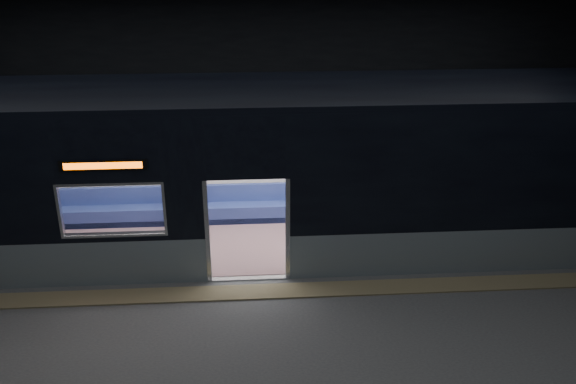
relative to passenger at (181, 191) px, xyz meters
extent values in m
cube|color=#47494C|center=(1.46, -3.55, -0.83)|extent=(24.00, 14.00, 0.01)
cube|color=black|center=(1.46, -3.55, 4.15)|extent=(24.00, 14.00, 0.04)
cube|color=black|center=(1.46, 3.43, 1.67)|extent=(24.00, 0.04, 5.00)
cube|color=#8C7F59|center=(1.46, -3.00, -0.81)|extent=(22.80, 0.50, 0.03)
cube|color=gray|center=(6.31, -2.49, -0.38)|extent=(8.30, 0.12, 0.90)
cube|color=black|center=(6.31, -2.49, 1.22)|extent=(8.30, 0.12, 2.30)
cube|color=black|center=(1.46, -2.49, 1.80)|extent=(1.40, 0.12, 1.15)
cube|color=#B7BABC|center=(0.72, -2.49, 0.20)|extent=(0.08, 0.14, 2.05)
cube|color=#B7BABC|center=(2.20, -2.49, 0.20)|extent=(0.08, 0.14, 2.05)
cube|color=black|center=(-0.99, -2.57, 1.56)|extent=(1.50, 0.04, 0.18)
cube|color=#F35505|center=(-0.99, -2.57, 1.56)|extent=(1.34, 0.03, 0.12)
cube|color=silver|center=(1.46, 0.39, 0.77)|extent=(18.00, 0.12, 3.20)
cube|color=black|center=(1.46, -1.05, 2.45)|extent=(18.00, 3.00, 0.15)
cube|color=gray|center=(1.46, -1.05, -0.81)|extent=(17.76, 2.76, 0.04)
cube|color=silver|center=(1.46, -1.05, 1.52)|extent=(17.76, 2.76, 0.10)
cube|color=#313F8F|center=(1.46, 0.07, -0.58)|extent=(11.00, 0.48, 0.41)
cube|color=#313F8F|center=(1.46, 0.26, -0.18)|extent=(11.00, 0.10, 0.40)
cube|color=#805D66|center=(-1.84, -2.14, -0.58)|extent=(4.40, 0.48, 0.41)
cube|color=#805D66|center=(4.76, -2.14, -0.58)|extent=(4.40, 0.48, 0.41)
cylinder|color=silver|center=(0.51, -2.18, 0.34)|extent=(0.04, 0.04, 2.26)
cylinder|color=silver|center=(0.51, 0.08, 0.34)|extent=(0.04, 0.04, 2.26)
cylinder|color=silver|center=(2.41, -2.18, 0.34)|extent=(0.04, 0.04, 2.26)
cylinder|color=silver|center=(2.41, 0.08, 0.34)|extent=(0.04, 0.04, 2.26)
cylinder|color=silver|center=(1.46, 0.03, 1.12)|extent=(11.00, 0.03, 0.03)
cube|color=black|center=(-0.11, -0.16, -0.29)|extent=(0.18, 0.50, 0.17)
cube|color=black|center=(0.11, -0.16, -0.29)|extent=(0.18, 0.50, 0.17)
cylinder|color=black|center=(-0.11, -0.39, -0.57)|extent=(0.12, 0.12, 0.43)
cylinder|color=black|center=(0.11, -0.39, -0.57)|extent=(0.12, 0.12, 0.43)
cube|color=#C76487|center=(0.00, 0.04, -0.27)|extent=(0.43, 0.23, 0.21)
cylinder|color=#C76487|center=(0.00, 0.08, 0.10)|extent=(0.46, 0.46, 0.55)
sphere|color=tan|center=(0.00, 0.05, 0.49)|extent=(0.22, 0.22, 0.22)
sphere|color=black|center=(0.00, 0.10, 0.54)|extent=(0.23, 0.23, 0.23)
cube|color=black|center=(0.01, -0.24, -0.14)|extent=(0.32, 0.29, 0.14)
cube|color=white|center=(6.46, 0.31, 0.61)|extent=(0.88, 0.03, 0.57)
camera|label=1|loc=(1.51, -12.60, 5.15)|focal=38.00mm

